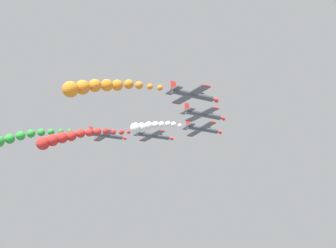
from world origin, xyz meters
name	(u,v)px	position (x,y,z in m)	size (l,w,h in m)	color
airplane_lead	(203,129)	(-0.24, 10.18, 120.55)	(9.49, 10.35, 2.83)	#474C56
smoke_trail_lead	(148,126)	(-0.81, -4.73, 119.22)	(2.62, 12.86, 3.77)	white
airplane_left_inner	(154,136)	(-9.96, 2.48, 119.78)	(9.56, 10.35, 2.45)	#474C56
smoke_trail_left_inner	(66,138)	(-12.26, -19.09, 116.98)	(5.69, 21.08, 6.28)	red
airplane_right_inner	(204,114)	(10.29, 2.06, 120.45)	(9.56, 10.35, 2.37)	#474C56
airplane_left_outer	(107,135)	(-19.32, -5.82, 120.57)	(9.55, 10.35, 2.50)	#474C56
smoke_trail_left_outer	(5,141)	(-19.44, -30.33, 116.17)	(2.90, 24.92, 8.72)	green
airplane_right_outer	(193,95)	(19.63, -7.75, 120.41)	(9.56, 10.35, 2.42)	#474C56
smoke_trail_right_outer	(98,87)	(20.31, -26.62, 118.07)	(3.06, 17.89, 5.34)	orange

